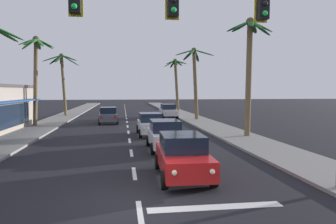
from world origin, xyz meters
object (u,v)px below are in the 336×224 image
(sedan_fifth_in_queue, at_px, (150,124))
(palm_right_third, at_px, (195,71))
(sedan_lead_at_stop_bar, at_px, (183,155))
(palm_left_farthest, at_px, (62,71))
(sedan_third_in_queue, at_px, (165,135))
(palm_right_second, at_px, (249,56))
(sedan_parked_nearest_kerb, at_px, (168,111))
(traffic_signal_mast, at_px, (232,24))
(palm_right_farthest, at_px, (176,77))
(sedan_oncoming_far, at_px, (108,115))
(palm_left_third, at_px, (36,63))

(sedan_fifth_in_queue, distance_m, palm_right_third, 13.67)
(sedan_fifth_in_queue, height_order, palm_right_third, palm_right_third)
(sedan_lead_at_stop_bar, height_order, palm_left_farthest, palm_left_farthest)
(sedan_third_in_queue, distance_m, palm_right_second, 9.00)
(sedan_lead_at_stop_bar, xyz_separation_m, sedan_fifth_in_queue, (-0.22, 11.88, 0.00))
(sedan_parked_nearest_kerb, relative_size, palm_right_third, 0.55)
(sedan_third_in_queue, relative_size, palm_left_farthest, 0.55)
(traffic_signal_mast, height_order, palm_right_second, palm_right_second)
(sedan_parked_nearest_kerb, height_order, palm_right_third, palm_right_third)
(sedan_third_in_queue, distance_m, palm_right_farthest, 31.78)
(traffic_signal_mast, relative_size, palm_right_third, 1.44)
(traffic_signal_mast, bearing_deg, sedan_lead_at_stop_bar, 112.49)
(traffic_signal_mast, bearing_deg, palm_right_farthest, 82.84)
(sedan_third_in_queue, relative_size, sedan_fifth_in_queue, 1.00)
(sedan_third_in_queue, height_order, sedan_oncoming_far, same)
(sedan_fifth_in_queue, xyz_separation_m, palm_left_farthest, (-9.76, 18.81, 5.10))
(palm_left_farthest, xyz_separation_m, palm_right_third, (15.80, -7.48, -0.40))
(sedan_parked_nearest_kerb, distance_m, palm_right_third, 6.67)
(traffic_signal_mast, xyz_separation_m, palm_right_third, (4.78, 25.73, 0.12))
(traffic_signal_mast, height_order, sedan_fifth_in_queue, traffic_signal_mast)
(sedan_lead_at_stop_bar, height_order, palm_right_third, palm_right_third)
(palm_left_third, bearing_deg, sedan_fifth_in_queue, -34.27)
(sedan_oncoming_far, distance_m, palm_left_third, 8.50)
(sedan_fifth_in_queue, xyz_separation_m, palm_right_third, (6.04, 11.33, 4.70))
(sedan_lead_at_stop_bar, xyz_separation_m, palm_right_second, (6.63, 9.62, 4.99))
(sedan_oncoming_far, distance_m, palm_left_farthest, 12.44)
(sedan_fifth_in_queue, relative_size, sedan_oncoming_far, 0.99)
(sedan_third_in_queue, distance_m, sedan_fifth_in_queue, 5.95)
(palm_right_second, height_order, palm_right_farthest, palm_right_second)
(sedan_fifth_in_queue, height_order, sedan_parked_nearest_kerb, same)
(palm_right_second, bearing_deg, traffic_signal_mast, -114.73)
(palm_right_second, bearing_deg, palm_right_farthest, 91.36)
(palm_left_third, bearing_deg, sedan_third_in_queue, -51.09)
(sedan_parked_nearest_kerb, relative_size, palm_left_third, 0.54)
(sedan_oncoming_far, xyz_separation_m, palm_right_second, (10.42, -11.57, 4.99))
(sedan_oncoming_far, bearing_deg, sedan_third_in_queue, -75.67)
(sedan_lead_at_stop_bar, distance_m, sedan_oncoming_far, 21.53)
(sedan_parked_nearest_kerb, height_order, palm_left_farthest, palm_left_farthest)
(sedan_fifth_in_queue, relative_size, palm_left_farthest, 0.55)
(palm_right_farthest, bearing_deg, sedan_third_in_queue, -100.77)
(sedan_third_in_queue, relative_size, palm_right_second, 0.52)
(sedan_fifth_in_queue, relative_size, palm_left_third, 0.53)
(sedan_lead_at_stop_bar, xyz_separation_m, palm_left_third, (-10.14, 18.64, 5.04))
(palm_left_third, distance_m, palm_right_third, 16.61)
(sedan_lead_at_stop_bar, distance_m, palm_left_farthest, 32.67)
(sedan_lead_at_stop_bar, relative_size, palm_right_third, 0.55)
(palm_left_third, xyz_separation_m, palm_right_third, (15.97, 4.57, -0.34))
(palm_right_farthest, bearing_deg, sedan_lead_at_stop_bar, -99.23)
(palm_left_third, bearing_deg, palm_right_farthest, 48.43)
(sedan_third_in_queue, distance_m, sedan_oncoming_far, 15.74)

